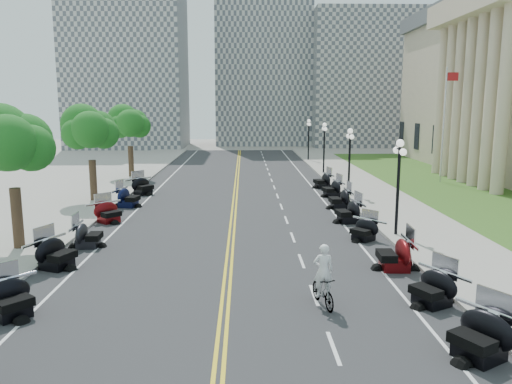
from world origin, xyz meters
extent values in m
plane|color=gray|center=(0.00, 0.00, 0.00)|extent=(160.00, 160.00, 0.00)
cube|color=#333335|center=(0.00, 10.00, 0.00)|extent=(16.00, 90.00, 0.01)
cube|color=yellow|center=(-0.12, 10.00, 0.01)|extent=(0.12, 90.00, 0.00)
cube|color=yellow|center=(0.12, 10.00, 0.01)|extent=(0.12, 90.00, 0.00)
cube|color=white|center=(6.40, 10.00, 0.01)|extent=(0.12, 90.00, 0.00)
cube|color=white|center=(-6.40, 10.00, 0.01)|extent=(0.12, 90.00, 0.00)
cube|color=white|center=(3.20, -8.00, 0.01)|extent=(0.12, 2.00, 0.00)
cube|color=white|center=(3.20, -4.00, 0.01)|extent=(0.12, 2.00, 0.00)
cube|color=white|center=(3.20, 0.00, 0.01)|extent=(0.12, 2.00, 0.00)
cube|color=white|center=(3.20, 4.00, 0.01)|extent=(0.12, 2.00, 0.00)
cube|color=white|center=(3.20, 8.00, 0.01)|extent=(0.12, 2.00, 0.00)
cube|color=white|center=(3.20, 12.00, 0.01)|extent=(0.12, 2.00, 0.00)
cube|color=white|center=(3.20, 16.00, 0.01)|extent=(0.12, 2.00, 0.00)
cube|color=white|center=(3.20, 20.00, 0.01)|extent=(0.12, 2.00, 0.00)
cube|color=white|center=(3.20, 24.00, 0.01)|extent=(0.12, 2.00, 0.00)
cube|color=white|center=(3.20, 28.00, 0.01)|extent=(0.12, 2.00, 0.00)
cube|color=white|center=(3.20, 32.00, 0.01)|extent=(0.12, 2.00, 0.00)
cube|color=white|center=(3.20, 36.00, 0.01)|extent=(0.12, 2.00, 0.00)
cube|color=white|center=(3.20, 40.00, 0.01)|extent=(0.12, 2.00, 0.00)
cube|color=white|center=(3.20, 44.00, 0.01)|extent=(0.12, 2.00, 0.00)
cube|color=white|center=(3.20, 48.00, 0.01)|extent=(0.12, 2.00, 0.00)
cube|color=white|center=(3.20, 52.00, 0.01)|extent=(0.12, 2.00, 0.00)
cube|color=#9E9991|center=(10.50, 10.00, 0.07)|extent=(5.00, 90.00, 0.15)
cube|color=#9E9991|center=(-10.50, 10.00, 0.07)|extent=(5.00, 90.00, 0.15)
cube|color=#356023|center=(17.50, 18.00, 0.05)|extent=(9.00, 60.00, 0.10)
cube|color=gray|center=(-18.00, 62.00, 13.00)|extent=(18.00, 14.00, 26.00)
cube|color=gray|center=(4.00, 68.00, 15.00)|extent=(16.00, 12.00, 30.00)
cube|color=gray|center=(22.00, 65.00, 11.00)|extent=(20.00, 14.00, 22.00)
imported|color=#A51414|center=(3.35, -5.01, 0.55)|extent=(0.94, 1.90, 1.10)
imported|color=silver|center=(3.35, -5.01, 2.03)|extent=(0.68, 0.44, 1.86)
camera|label=1|loc=(0.68, -21.12, 6.81)|focal=35.00mm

